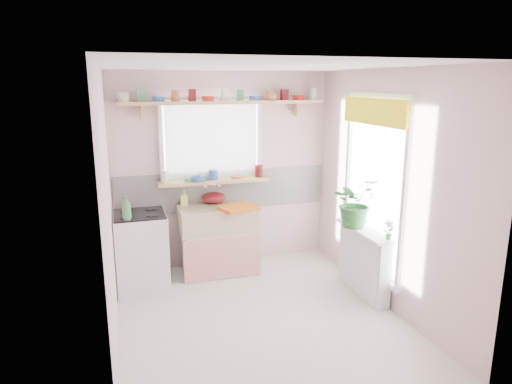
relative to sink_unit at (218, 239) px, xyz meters
name	(u,v)px	position (x,y,z in m)	size (l,w,h in m)	color
room	(291,168)	(0.81, -0.43, 0.94)	(3.20, 3.20, 3.20)	beige
sink_unit	(218,239)	(0.00, 0.00, 0.00)	(0.95, 0.65, 1.11)	white
cooker	(142,251)	(-0.95, -0.24, 0.03)	(0.58, 0.58, 0.93)	white
radiator_ledge	(364,260)	(1.45, -1.09, -0.03)	(0.22, 0.95, 0.78)	white
windowsill	(214,181)	(0.00, 0.19, 0.71)	(1.40, 0.22, 0.04)	tan
pine_shelf	(224,102)	(0.15, 0.18, 1.69)	(2.52, 0.24, 0.04)	tan
shelf_crockery	(223,96)	(0.13, 0.18, 1.76)	(2.47, 0.11, 0.12)	silver
sill_crockery	(213,175)	(0.00, 0.19, 0.78)	(1.35, 0.11, 0.12)	silver
dish_tray	(239,208)	(0.23, -0.19, 0.44)	(0.43, 0.33, 0.04)	#CD5A12
colander	(214,198)	(0.00, 0.21, 0.49)	(0.31, 0.31, 0.14)	#601015
jade_plant	(355,202)	(1.36, -0.99, 0.63)	(0.51, 0.44, 0.56)	#255C29
fruit_bowl	(353,223)	(1.36, -0.97, 0.38)	(0.29, 0.29, 0.07)	white
herb_pot	(389,230)	(1.48, -1.49, 0.45)	(0.11, 0.08, 0.21)	#33702D
soap_bottle_sink	(184,198)	(-0.38, 0.21, 0.51)	(0.09, 0.09, 0.19)	#E4F26B
sill_cup	(203,175)	(-0.13, 0.25, 0.78)	(0.13, 0.13, 0.10)	white
sill_bowl	(198,179)	(-0.21, 0.13, 0.76)	(0.19, 0.19, 0.06)	#3464A9
shelf_vase	(272,95)	(0.75, 0.12, 1.78)	(0.13, 0.13, 0.14)	#B36437
cooker_bottle	(126,208)	(-1.09, -0.46, 0.62)	(0.10, 0.10, 0.26)	#408046
fruit	(354,218)	(1.37, -0.97, 0.44)	(0.20, 0.14, 0.10)	orange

